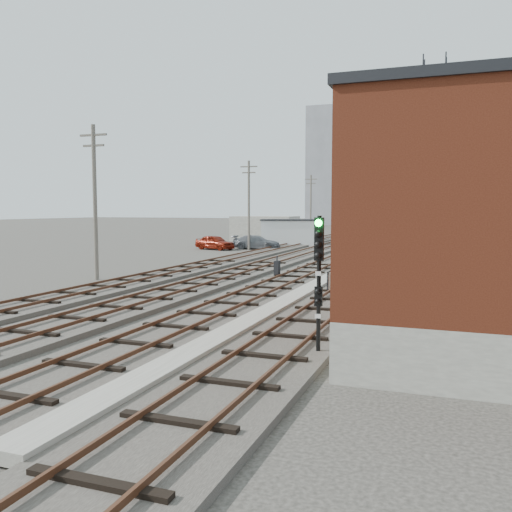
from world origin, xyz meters
The scene contains 23 objects.
ground centered at (0.00, 60.00, 0.00)m, with size 320.00×320.00×0.00m, color #282621.
track_right centered at (2.50, 39.00, 0.11)m, with size 3.20×90.00×0.39m.
track_mid_right centered at (-1.50, 39.00, 0.11)m, with size 3.20×90.00×0.39m.
track_mid_left centered at (-5.50, 39.00, 0.11)m, with size 3.20×90.00×0.39m.
track_left centered at (-9.50, 39.00, 0.11)m, with size 3.20×90.00×0.39m.
platform_curb centered at (0.50, 14.00, 0.13)m, with size 0.90×28.00×0.26m, color gray.
brick_building centered at (7.50, 12.00, 3.63)m, with size 6.54×12.20×7.22m.
lattice_tower centered at (5.50, 35.00, 7.50)m, with size 1.60×1.60×15.00m.
utility_pole_left_a centered at (-12.50, 20.00, 4.80)m, with size 1.80×0.24×9.00m.
utility_pole_left_b centered at (-12.50, 45.00, 4.80)m, with size 1.80×0.24×9.00m.
utility_pole_left_c centered at (-12.50, 70.00, 4.80)m, with size 1.80×0.24×9.00m.
utility_pole_right_a centered at (6.50, 28.00, 4.80)m, with size 1.80×0.24×9.00m.
utility_pole_right_b centered at (6.50, 58.00, 4.80)m, with size 1.80×0.24×9.00m.
apartment_left centered at (-18.00, 135.00, 15.00)m, with size 22.00×14.00×30.00m, color gray.
apartment_right centered at (8.00, 150.00, 13.00)m, with size 16.00×12.00×26.00m, color gray.
shed_left centered at (-16.00, 60.00, 1.60)m, with size 8.00×5.00×3.20m, color gray.
shed_right centered at (9.00, 70.00, 2.00)m, with size 6.00×6.00×4.00m, color gray.
signal_mast centered at (3.70, 8.15, 2.33)m, with size 0.40×0.41×3.98m.
switch_stand centered at (-2.68, 24.05, 0.61)m, with size 0.34×0.34×1.29m.
site_trailer centered at (-10.05, 52.33, 1.51)m, with size 7.65×4.76×2.99m.
car_red centered at (-15.81, 43.92, 0.75)m, with size 1.77×4.39×1.50m, color maroon.
car_silver centered at (-13.07, 47.96, 0.61)m, with size 1.29×3.69×1.21m, color #B8BAC1.
car_grey centered at (-12.04, 45.99, 0.72)m, with size 2.01×4.95×1.44m, color slate.
Camera 1 is at (7.21, -6.41, 4.17)m, focal length 38.00 mm.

